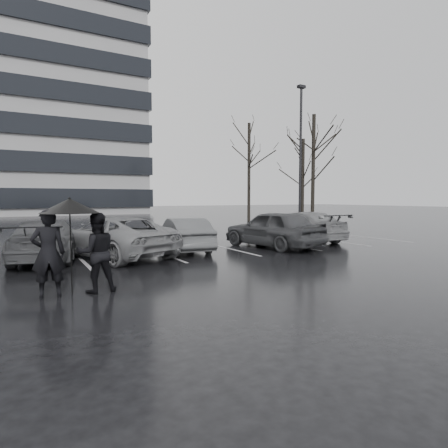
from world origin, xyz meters
name	(u,v)px	position (x,y,z in m)	size (l,w,h in m)	color
ground	(247,258)	(0.00, 0.00, 0.00)	(160.00, 160.00, 0.00)	black
car_main	(273,229)	(2.36, 1.74, 0.77)	(1.81, 4.50, 1.53)	black
car_west_a	(184,234)	(-1.23, 2.56, 0.63)	(1.34, 3.85, 1.27)	#2F2F32
car_west_b	(113,237)	(-3.93, 2.35, 0.70)	(2.31, 5.02, 1.39)	#545457
car_west_c	(47,240)	(-5.98, 2.71, 0.66)	(1.86, 4.57, 1.32)	black
car_east	(301,226)	(4.85, 2.87, 0.69)	(1.94, 4.78, 1.39)	#545457
pedestrian_left	(48,253)	(-6.27, -2.29, 0.90)	(0.66, 0.43, 1.81)	black
pedestrian_right	(96,253)	(-5.34, -2.36, 0.86)	(0.83, 0.65, 1.72)	black
umbrella	(70,206)	(-5.83, -2.26, 1.86)	(1.21, 1.21, 2.05)	black
lamp_post	(300,164)	(9.81, 8.83, 4.31)	(0.51, 0.51, 9.41)	gray
stall_stripes	(195,250)	(-0.80, 2.50, 0.00)	(19.72, 5.00, 0.00)	#99999B
tree_east	(313,171)	(12.00, 10.00, 4.00)	(0.26, 0.26, 8.00)	black
tree_ne	(303,181)	(14.50, 14.00, 3.50)	(0.26, 0.26, 7.00)	black
tree_north	(249,172)	(11.00, 17.00, 4.25)	(0.26, 0.26, 8.50)	black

